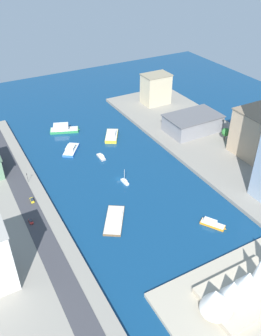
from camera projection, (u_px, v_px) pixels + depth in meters
ground_plane at (119, 179)px, 233.09m from camera, size 440.00×440.00×0.00m
quay_west at (216, 147)px, 265.43m from camera, size 70.00×240.00×2.43m
peninsula_point at (244, 297)px, 156.68m from camera, size 77.35×44.53×2.00m
road_strip at (28, 204)px, 207.44m from camera, size 11.02×228.00×0.15m
yacht_sleek_gray at (101, 157)px, 253.58m from camera, size 3.38×10.58×3.07m
ferry_yellow_fast at (112, 135)px, 278.46m from camera, size 18.02×21.82×5.66m
sailboat_small_white at (125, 181)px, 228.72m from camera, size 2.52×8.33×10.36m
catamaran_blue at (71, 149)px, 261.35m from camera, size 17.66×19.96×4.46m
water_taxi_orange at (212, 224)px, 195.37m from camera, size 10.93×13.89×3.62m
barge_flat_brown at (114, 219)px, 198.85m from camera, size 21.53×25.87×2.76m
ferry_green_doubledeck at (63, 129)px, 286.44m from camera, size 24.46×16.18×6.93m
office_block_beige at (156, 89)px, 322.40m from camera, size 24.95×17.89×27.47m
warehouse_low_gray at (193, 123)px, 280.65m from camera, size 43.33×27.79×13.36m
apartment_midrise_tan at (259, 132)px, 247.35m from camera, size 32.01×28.15×32.90m
pickup_red at (31, 221)px, 194.06m from camera, size 1.92×4.29×1.51m
taxi_yellow_cab at (32, 200)px, 209.16m from camera, size 1.97×4.84×1.63m
traffic_light_waterfront at (27, 176)px, 223.70m from camera, size 0.36×0.36×6.50m
opera_landmark at (247, 283)px, 151.01m from camera, size 48.43×25.16×25.02m
park_tree_cluster at (228, 134)px, 266.10m from camera, size 7.38×15.07×9.47m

